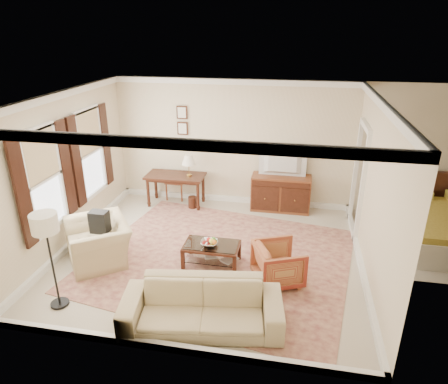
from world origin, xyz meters
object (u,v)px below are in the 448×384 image
(striped_armchair, at_px, (278,262))
(club_armchair, at_px, (98,235))
(writing_desk, at_px, (176,179))
(tv, at_px, (283,155))
(sideboard, at_px, (281,193))
(sofa, at_px, (202,300))
(coffee_table, at_px, (212,249))

(striped_armchair, relative_size, club_armchair, 0.65)
(writing_desk, xyz_separation_m, club_armchair, (-0.63, -2.64, -0.12))
(tv, bearing_deg, sideboard, -90.00)
(sofa, bearing_deg, club_armchair, 140.61)
(tv, bearing_deg, sofa, 78.15)
(club_armchair, xyz_separation_m, sofa, (2.22, -1.33, -0.07))
(writing_desk, relative_size, club_armchair, 1.17)
(sideboard, height_order, coffee_table, sideboard)
(sofa, bearing_deg, coffee_table, 88.90)
(writing_desk, height_order, club_armchair, club_armchair)
(striped_armchair, relative_size, sofa, 0.34)
(club_armchair, bearing_deg, sideboard, 95.20)
(tv, xyz_separation_m, striped_armchair, (0.13, -2.85, -0.94))
(coffee_table, height_order, striped_armchair, striped_armchair)
(tv, bearing_deg, striped_armchair, 92.53)
(writing_desk, relative_size, tv, 1.35)
(club_armchair, bearing_deg, tv, 94.99)
(striped_armchair, height_order, sofa, sofa)
(writing_desk, xyz_separation_m, sideboard, (2.45, 0.15, -0.22))
(sofa, bearing_deg, sideboard, 69.73)
(striped_armchair, distance_m, club_armchair, 3.21)
(tv, bearing_deg, writing_desk, 3.11)
(coffee_table, xyz_separation_m, sofa, (0.20, -1.57, 0.13))
(club_armchair, bearing_deg, sofa, 22.10)
(sideboard, relative_size, tv, 1.32)
(tv, distance_m, coffee_table, 2.93)
(coffee_table, bearing_deg, tv, 67.18)
(coffee_table, distance_m, striped_armchair, 1.23)
(tv, distance_m, striped_armchair, 3.00)
(sideboard, bearing_deg, striped_armchair, -87.49)
(sofa, bearing_deg, writing_desk, 103.32)
(striped_armchair, bearing_deg, sideboard, -20.36)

